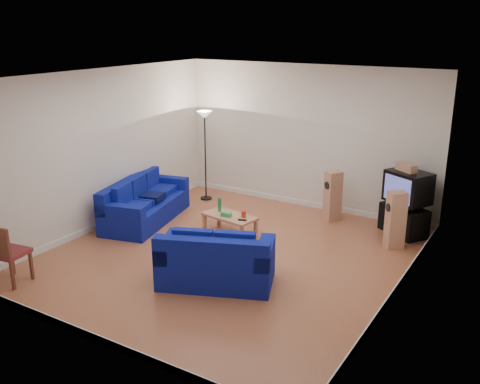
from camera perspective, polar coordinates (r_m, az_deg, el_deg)
The scene contains 16 objects.
room at distance 9.25m, azimuth -1.29°, elevation 1.98°, with size 6.01×6.51×3.21m.
sofa_three_seat at distance 11.51m, azimuth -10.27°, elevation -1.44°, with size 1.51×2.48×0.89m.
sofa_loveseat at distance 8.65m, azimuth -2.60°, elevation -7.70°, with size 2.06×1.62×0.90m.
coffee_table at distance 10.63m, azimuth -1.10°, elevation -2.75°, with size 1.14×0.69×0.39m.
bottle at distance 10.78m, azimuth -2.19°, elevation -1.37°, with size 0.07×0.07×0.28m, color #197233.
tissue_box at distance 10.53m, azimuth -1.48°, elevation -2.40°, with size 0.20×0.11×0.08m, color green.
red_canister at distance 10.48m, azimuth 0.39°, elevation -2.36°, with size 0.09×0.09×0.13m, color red.
remote at distance 10.33m, azimuth 0.26°, elevation -3.00°, with size 0.17×0.05×0.02m, color black.
tv_stand at distance 11.13m, azimuth 17.06°, elevation -2.90°, with size 0.93×0.52×0.57m, color black.
av_receiver at distance 10.98m, azimuth 17.34°, elevation -1.34°, with size 0.45×0.37×0.10m, color black.
television at distance 10.89m, azimuth 17.48°, elevation 0.50°, with size 0.98×0.89×0.62m.
centre_speaker at distance 10.81m, azimuth 17.30°, elevation 2.53°, with size 0.44×0.17×0.15m, color tan.
speaker_left at distance 11.47m, azimuth 9.87°, elevation -0.41°, with size 0.38×0.40×1.07m.
speaker_right at distance 10.32m, azimuth 16.25°, elevation -2.88°, with size 0.41×0.40×1.09m.
floor_lamp at distance 12.40m, azimuth -3.79°, elevation 6.93°, with size 0.36×0.36×2.11m.
dining_chair at distance 9.30m, azimuth -23.70°, elevation -5.79°, with size 0.56×0.56×1.04m.
Camera 1 is at (4.81, -7.50, 4.05)m, focal length 40.00 mm.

